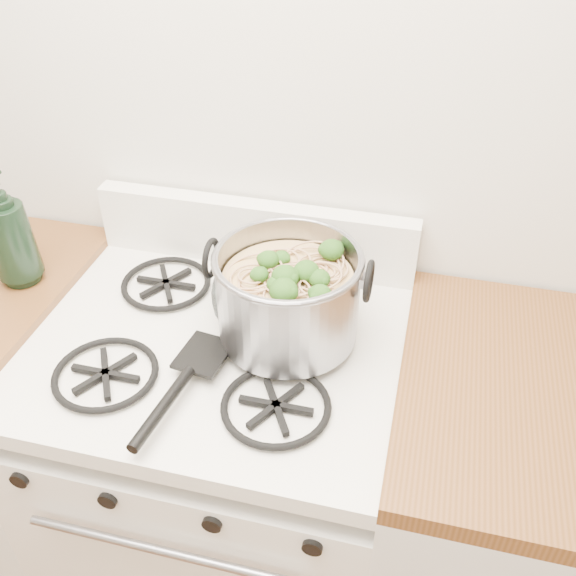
# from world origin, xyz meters

# --- Properties ---
(gas_range) EXTENTS (0.76, 0.66, 0.92)m
(gas_range) POSITION_xyz_m (0.00, 1.26, 0.44)
(gas_range) COLOR white
(gas_range) RESTS_ON ground
(counter_left) EXTENTS (0.25, 0.65, 0.92)m
(counter_left) POSITION_xyz_m (-0.51, 1.26, 0.46)
(counter_left) COLOR silver
(counter_left) RESTS_ON ground
(stock_pot) EXTENTS (0.32, 0.29, 0.20)m
(stock_pot) POSITION_xyz_m (0.14, 1.31, 1.01)
(stock_pot) COLOR gray
(stock_pot) RESTS_ON gas_range
(spatula) EXTENTS (0.33, 0.35, 0.02)m
(spatula) POSITION_xyz_m (0.00, 1.20, 0.94)
(spatula) COLOR black
(spatula) RESTS_ON gas_range
(glass_bowl) EXTENTS (0.12, 0.12, 0.02)m
(glass_bowl) POSITION_xyz_m (0.09, 1.36, 0.94)
(glass_bowl) COLOR white
(glass_bowl) RESTS_ON gas_range
(bottle) EXTENTS (0.10, 0.10, 0.27)m
(bottle) POSITION_xyz_m (-0.49, 1.34, 1.05)
(bottle) COLOR black
(bottle) RESTS_ON counter_left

